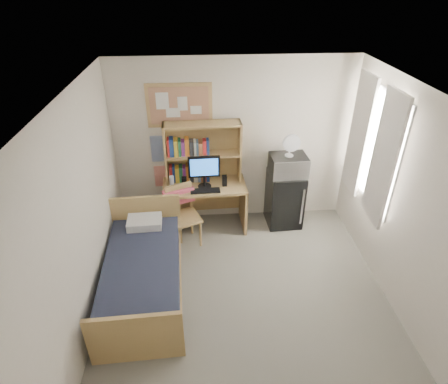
{
  "coord_description": "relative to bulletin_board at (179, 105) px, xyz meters",
  "views": [
    {
      "loc": [
        -0.5,
        -3.15,
        3.62
      ],
      "look_at": [
        -0.2,
        1.2,
        0.98
      ],
      "focal_mm": 30.0,
      "sensor_mm": 36.0,
      "label": 1
    }
  ],
  "objects": [
    {
      "name": "bed",
      "position": [
        -0.5,
        -1.7,
        -1.66
      ],
      "size": [
        1.03,
        1.94,
        0.52
      ],
      "primitive_type": "cube",
      "rotation": [
        0.0,
        0.0,
        0.04
      ],
      "color": "#1A1E2F",
      "rests_on": "floor"
    },
    {
      "name": "desk",
      "position": [
        0.32,
        -0.32,
        -1.53
      ],
      "size": [
        1.28,
        0.68,
        0.78
      ],
      "primitive_type": "cube",
      "rotation": [
        0.0,
        0.0,
        0.04
      ],
      "color": "tan",
      "rests_on": "floor"
    },
    {
      "name": "curtain_right",
      "position": [
        2.5,
        -0.48,
        -0.32
      ],
      "size": [
        0.04,
        0.55,
        1.7
      ],
      "primitive_type": "cube",
      "color": "white",
      "rests_on": "wall_right"
    },
    {
      "name": "water_bottle",
      "position": [
        -0.16,
        -0.44,
        -1.02
      ],
      "size": [
        0.07,
        0.07,
        0.23
      ],
      "primitive_type": "cylinder",
      "rotation": [
        0.0,
        0.0,
        0.04
      ],
      "color": "silver",
      "rests_on": "desk"
    },
    {
      "name": "floor",
      "position": [
        0.78,
        -2.08,
        -1.93
      ],
      "size": [
        3.6,
        4.2,
        0.02
      ],
      "primitive_type": "cube",
      "color": "gray",
      "rests_on": "ground"
    },
    {
      "name": "ceiling",
      "position": [
        0.78,
        -2.08,
        0.68
      ],
      "size": [
        3.6,
        4.2,
        0.02
      ],
      "primitive_type": "cube",
      "color": "white",
      "rests_on": "wall_back"
    },
    {
      "name": "pillow",
      "position": [
        -0.53,
        -0.95,
        -1.34
      ],
      "size": [
        0.48,
        0.35,
        0.11
      ],
      "primitive_type": "cube",
      "rotation": [
        0.0,
        0.0,
        0.04
      ],
      "color": "silver",
      "rests_on": "bed"
    },
    {
      "name": "bulletin_board",
      "position": [
        0.0,
        0.0,
        0.0
      ],
      "size": [
        0.94,
        0.03,
        0.64
      ],
      "primitive_type": "cube",
      "color": "tan",
      "rests_on": "wall_back"
    },
    {
      "name": "speaker_left",
      "position": [
        0.02,
        -0.39,
        -1.05
      ],
      "size": [
        0.08,
        0.08,
        0.18
      ],
      "primitive_type": "cube",
      "rotation": [
        0.0,
        0.0,
        0.04
      ],
      "color": "black",
      "rests_on": "desk"
    },
    {
      "name": "mini_fridge",
      "position": [
        1.59,
        -0.27,
        -1.47
      ],
      "size": [
        0.55,
        0.55,
        0.9
      ],
      "primitive_type": "cube",
      "rotation": [
        0.0,
        0.0,
        0.04
      ],
      "color": "black",
      "rests_on": "floor"
    },
    {
      "name": "hutch",
      "position": [
        0.31,
        -0.17,
        -0.67
      ],
      "size": [
        1.14,
        0.33,
        0.93
      ],
      "primitive_type": "cube",
      "rotation": [
        0.0,
        0.0,
        0.04
      ],
      "color": "tan",
      "rests_on": "desk"
    },
    {
      "name": "keyboard",
      "position": [
        0.33,
        -0.52,
        -1.13
      ],
      "size": [
        0.44,
        0.16,
        0.02
      ],
      "primitive_type": "cube",
      "rotation": [
        0.0,
        0.0,
        0.04
      ],
      "color": "black",
      "rests_on": "desk"
    },
    {
      "name": "wall_back",
      "position": [
        0.78,
        0.02,
        -0.62
      ],
      "size": [
        3.6,
        0.04,
        2.6
      ],
      "primitive_type": "cube",
      "color": "silver",
      "rests_on": "floor"
    },
    {
      "name": "desk_fan",
      "position": [
        1.59,
        -0.29,
        -0.55
      ],
      "size": [
        0.27,
        0.27,
        0.32
      ],
      "primitive_type": "cylinder",
      "rotation": [
        0.0,
        0.0,
        0.04
      ],
      "color": "silver",
      "rests_on": "microwave"
    },
    {
      "name": "speaker_right",
      "position": [
        0.62,
        -0.36,
        -1.05
      ],
      "size": [
        0.07,
        0.07,
        0.17
      ],
      "primitive_type": "cube",
      "rotation": [
        0.0,
        0.0,
        0.04
      ],
      "color": "black",
      "rests_on": "desk"
    },
    {
      "name": "desk_chair",
      "position": [
        0.01,
        -0.71,
        -1.45
      ],
      "size": [
        0.61,
        0.61,
        0.94
      ],
      "primitive_type": "cube",
      "rotation": [
        0.0,
        0.0,
        0.39
      ],
      "color": "tan",
      "rests_on": "floor"
    },
    {
      "name": "poster_wave",
      "position": [
        -0.32,
        0.01,
        -0.67
      ],
      "size": [
        0.3,
        0.01,
        0.42
      ],
      "primitive_type": "cube",
      "color": "#264498",
      "rests_on": "wall_back"
    },
    {
      "name": "hoodie",
      "position": [
        -0.07,
        -0.52,
        -1.19
      ],
      "size": [
        0.48,
        0.3,
        0.22
      ],
      "primitive_type": "cube",
      "rotation": [
        0.0,
        0.0,
        0.39
      ],
      "color": "#E85876",
      "rests_on": "desk_chair"
    },
    {
      "name": "curtain_left",
      "position": [
        2.5,
        -1.28,
        -0.32
      ],
      "size": [
        0.04,
        0.55,
        1.7
      ],
      "primitive_type": "cube",
      "color": "white",
      "rests_on": "wall_right"
    },
    {
      "name": "microwave",
      "position": [
        1.59,
        -0.29,
        -0.87
      ],
      "size": [
        0.55,
        0.43,
        0.31
      ],
      "primitive_type": "cube",
      "rotation": [
        0.0,
        0.0,
        0.04
      ],
      "color": "silver",
      "rests_on": "mini_fridge"
    },
    {
      "name": "wall_right",
      "position": [
        2.58,
        -2.08,
        -0.62
      ],
      "size": [
        0.04,
        4.2,
        2.6
      ],
      "primitive_type": "cube",
      "color": "silver",
      "rests_on": "floor"
    },
    {
      "name": "monitor",
      "position": [
        0.32,
        -0.38,
        -0.89
      ],
      "size": [
        0.47,
        0.06,
        0.5
      ],
      "primitive_type": "cube",
      "rotation": [
        0.0,
        0.0,
        0.04
      ],
      "color": "black",
      "rests_on": "desk"
    },
    {
      "name": "wall_left",
      "position": [
        -1.02,
        -2.08,
        -0.62
      ],
      "size": [
        0.04,
        4.2,
        2.6
      ],
      "primitive_type": "cube",
      "color": "silver",
      "rests_on": "floor"
    },
    {
      "name": "poster_japan",
      "position": [
        -0.32,
        0.01,
        -1.14
      ],
      "size": [
        0.28,
        0.01,
        0.36
      ],
      "primitive_type": "cube",
      "color": "red",
      "rests_on": "wall_back"
    },
    {
      "name": "window_unit",
      "position": [
        2.53,
        -0.88,
        -0.32
      ],
      "size": [
        0.1,
        1.4,
        1.7
      ],
      "primitive_type": "cube",
      "color": "white",
      "rests_on": "wall_right"
    }
  ]
}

